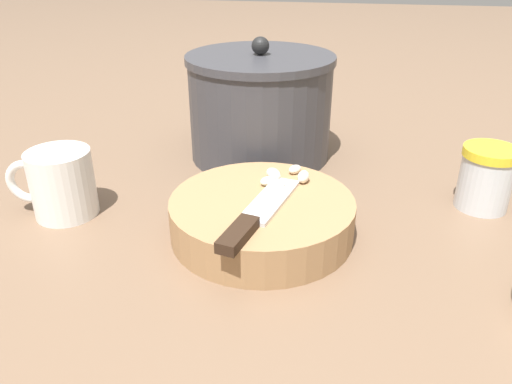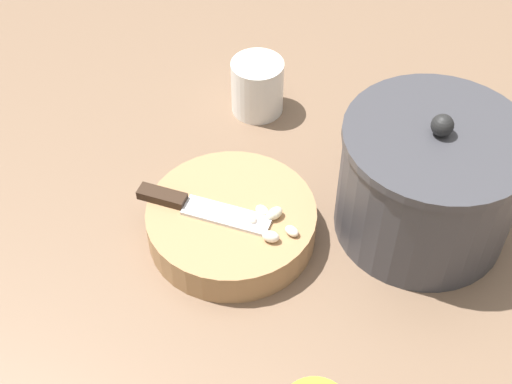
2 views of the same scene
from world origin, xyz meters
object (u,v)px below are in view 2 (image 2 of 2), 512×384
object	(u,v)px
cutting_board	(232,223)
garlic_cloves	(272,222)
chef_knife	(195,206)
stock_pot	(428,182)
coffee_mug	(257,85)

from	to	relation	value
cutting_board	garlic_cloves	distance (m)	0.07
chef_knife	stock_pot	xyz separation A→B (m)	(-0.05, 0.30, 0.03)
cutting_board	chef_knife	distance (m)	0.06
cutting_board	coffee_mug	distance (m)	0.27
chef_knife	coffee_mug	distance (m)	0.28
garlic_cloves	stock_pot	xyz separation A→B (m)	(-0.07, 0.20, 0.03)
garlic_cloves	chef_knife	bearing A→B (deg)	-100.67
stock_pot	coffee_mug	bearing A→B (deg)	-132.13
garlic_cloves	cutting_board	bearing A→B (deg)	-109.99
cutting_board	stock_pot	xyz separation A→B (m)	(-0.05, 0.25, 0.06)
chef_knife	cutting_board	bearing A→B (deg)	104.09
cutting_board	garlic_cloves	bearing A→B (deg)	70.01
cutting_board	chef_knife	bearing A→B (deg)	-89.00
coffee_mug	stock_pot	size ratio (longest dim) A/B	0.49
garlic_cloves	stock_pot	distance (m)	0.21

